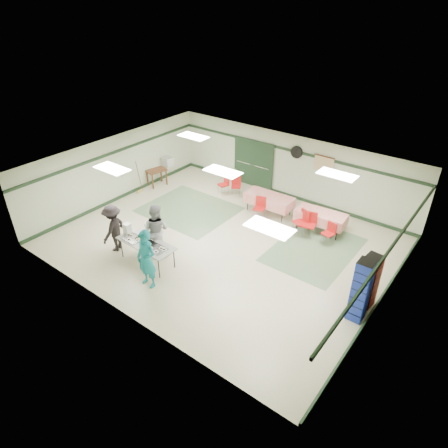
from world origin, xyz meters
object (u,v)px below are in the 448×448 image
Objects in this scene: dining_table_b at (269,200)px; chair_d at (260,205)px; volunteer_dark at (113,228)px; chair_c at (330,231)px; broom at (139,176)px; volunteer_grey at (156,230)px; serving_table at (146,244)px; office_printer at (167,161)px; chair_a at (310,222)px; printer_table at (156,172)px; chair_loose_a at (236,184)px; chair_loose_b at (225,183)px; dining_table_a at (321,217)px; crate_stack_blue_a at (361,291)px; crate_stack_red at (369,281)px; crate_stack_blue_b at (362,295)px; chair_b at (303,219)px; volunteer_teal at (146,259)px.

chair_d is (-0.05, -0.57, -0.03)m from dining_table_b.
volunteer_dark reaches higher than chair_c.
volunteer_grey is at bearing -42.21° from broom.
serving_table is 4.57× the size of office_printer.
volunteer_dark is 6.80m from chair_a.
printer_table is (-5.26, -0.35, 0.10)m from chair_d.
chair_loose_a reaches higher than chair_loose_b.
dining_table_a is 4.60m from chair_loose_b.
crate_stack_blue_a is (2.16, -2.96, 0.46)m from chair_c.
chair_d is (-2.11, -0.01, -0.03)m from chair_a.
crate_stack_red reaches higher than crate_stack_blue_b.
broom is (-0.08, -1.66, -0.18)m from office_printer.
chair_d reaches higher than chair_loose_a.
chair_c is 8.16m from office_printer.
office_printer is (-7.08, 0.37, 0.35)m from chair_b.
dining_table_b reaches higher than printer_table.
volunteer_dark reaches higher than crate_stack_red.
volunteer_dark is 5.64m from chair_loose_b.
broom is at bearing 174.57° from crate_stack_red.
chair_b is (3.12, 4.64, -0.15)m from serving_table.
dining_table_a is 4.31m from crate_stack_blue_b.
crate_stack_blue_a is at bearing -36.32° from dining_table_b.
volunteer_dark is 4.37m from broom.
dining_table_a is 2.10× the size of chair_d.
crate_stack_blue_a is at bearing -90.00° from crate_stack_red.
chair_a is at bearing -146.62° from volunteer_grey.
volunteer_teal reaches higher than chair_loose_b.
dining_table_b is at bearing 150.36° from crate_stack_red.
chair_d is 2.15m from chair_loose_a.
dining_table_a is 1.49× the size of crate_stack_blue_b.
volunteer_grey is at bearing -132.51° from dining_table_a.
crate_stack_red is 1.71× the size of printer_table.
chair_a is 7.38m from printer_table.
chair_loose_b is 8.20m from crate_stack_blue_b.
chair_c is at bearing 128.51° from crate_stack_blue_b.
crate_stack_red is (6.34, 2.37, 0.11)m from serving_table.
serving_table is at bearing 84.48° from volunteer_grey.
volunteer_teal reaches higher than broom.
volunteer_teal is 6.61m from chair_loose_a.
crate_stack_blue_a is (3.22, -2.97, 0.38)m from chair_b.
office_printer is at bearing 165.58° from crate_stack_red.
printer_table is at bearing -168.03° from volunteer_dark.
volunteer_teal is 7.53m from office_printer.
volunteer_dark is 8.15m from crate_stack_red.
serving_table is at bearing -45.96° from office_printer.
office_printer is (-3.38, -0.66, 0.41)m from chair_loose_a.
dining_table_a is 4.14× the size of office_printer.
chair_loose_b is at bearing 172.21° from dining_table_a.
dining_table_b is at bearing 76.50° from serving_table.
dining_table_b is at bearing -174.50° from chair_b.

